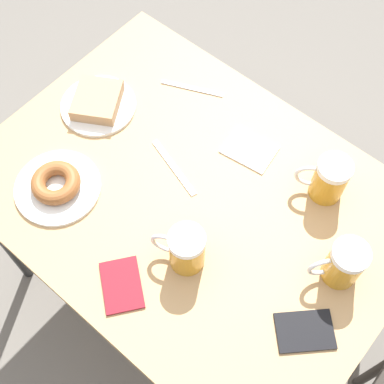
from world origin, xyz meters
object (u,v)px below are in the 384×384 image
at_px(beer_mug_right, 343,264).
at_px(passport_near_edge, 122,285).
at_px(beer_mug_left, 186,249).
at_px(fork, 192,88).
at_px(plate_with_cake, 98,102).
at_px(napkin_folded, 249,150).
at_px(knife, 174,167).
at_px(beer_mug_center, 329,179).
at_px(passport_far_edge, 305,331).
at_px(plate_with_donut, 57,185).

height_order(beer_mug_right, passport_near_edge, beer_mug_right).
distance_m(beer_mug_left, fork, 0.51).
distance_m(plate_with_cake, napkin_folded, 0.43).
bearing_deg(plate_with_cake, beer_mug_left, 68.79).
bearing_deg(beer_mug_right, knife, -86.45).
xyz_separation_m(beer_mug_center, passport_near_edge, (0.50, -0.21, -0.06)).
bearing_deg(fork, knife, 30.10).
xyz_separation_m(beer_mug_left, passport_near_edge, (0.14, -0.07, -0.06)).
relative_size(plate_with_cake, beer_mug_center, 1.65).
height_order(plate_with_cake, passport_near_edge, plate_with_cake).
relative_size(beer_mug_left, passport_far_edge, 0.83).
bearing_deg(passport_far_edge, beer_mug_left, -82.34).
relative_size(plate_with_cake, passport_near_edge, 1.34).
distance_m(passport_near_edge, passport_far_edge, 0.42).
bearing_deg(plate_with_cake, beer_mug_center, 106.00).
bearing_deg(beer_mug_center, passport_near_edge, -22.98).
xyz_separation_m(plate_with_donut, passport_far_edge, (-0.10, 0.68, -0.01)).
distance_m(beer_mug_left, beer_mug_center, 0.39).
bearing_deg(passport_near_edge, beer_mug_center, 157.02).
xyz_separation_m(plate_with_cake, beer_mug_right, (-0.02, 0.76, 0.04)).
xyz_separation_m(plate_with_cake, passport_near_edge, (0.33, 0.40, -0.01)).
relative_size(plate_with_cake, passport_far_edge, 1.36).
bearing_deg(napkin_folded, plate_with_donut, -36.36).
bearing_deg(beer_mug_center, beer_mug_left, -21.74).
relative_size(fork, passport_far_edge, 1.11).
distance_m(plate_with_cake, fork, 0.26).
height_order(passport_near_edge, passport_far_edge, same).
distance_m(plate_with_donut, passport_near_edge, 0.31).
height_order(fork, passport_near_edge, passport_near_edge).
bearing_deg(beer_mug_right, beer_mug_left, -55.24).
height_order(beer_mug_left, passport_near_edge, beer_mug_left).
distance_m(fork, passport_far_edge, 0.72).
bearing_deg(passport_far_edge, passport_near_edge, -63.99).
xyz_separation_m(fork, knife, (0.23, 0.13, -0.00)).
height_order(napkin_folded, passport_near_edge, passport_near_edge).
height_order(beer_mug_center, passport_near_edge, beer_mug_center).
bearing_deg(passport_far_edge, beer_mug_right, -172.88).
distance_m(beer_mug_left, knife, 0.26).
distance_m(napkin_folded, fork, 0.25).
xyz_separation_m(beer_mug_right, knife, (0.03, -0.48, -0.06)).
distance_m(napkin_folded, passport_near_edge, 0.48).
xyz_separation_m(beer_mug_center, knife, (0.19, -0.33, -0.06)).
distance_m(plate_with_donut, napkin_folded, 0.50).
xyz_separation_m(napkin_folded, fork, (-0.06, -0.25, -0.00)).
bearing_deg(beer_mug_left, knife, -132.37).
xyz_separation_m(plate_with_donut, passport_near_edge, (0.08, 0.30, -0.01)).
bearing_deg(beer_mug_center, passport_far_edge, 27.24).
bearing_deg(napkin_folded, knife, -34.29).
relative_size(beer_mug_center, passport_near_edge, 0.81).
distance_m(beer_mug_center, fork, 0.47).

